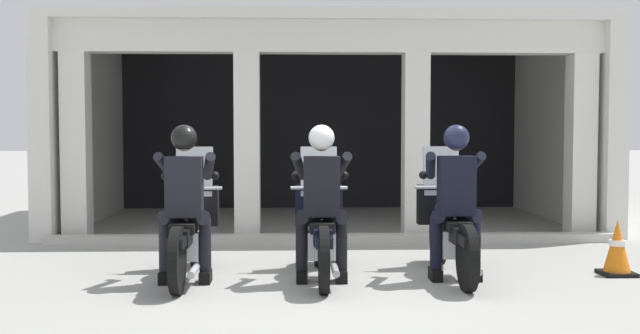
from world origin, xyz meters
TOP-DOWN VIEW (x-y plane):
  - ground_plane at (0.00, 3.00)m, footprint 80.00×80.00m
  - station_building at (0.27, 5.23)m, footprint 8.20×4.65m
  - kerb_strip at (0.27, 2.44)m, footprint 7.70×0.24m
  - motorcycle_left at (-1.36, 0.22)m, footprint 0.62×2.04m
  - police_officer_left at (-1.36, -0.06)m, footprint 0.63×0.61m
  - motorcycle_center at (0.00, 0.22)m, footprint 0.62×2.04m
  - police_officer_center at (0.00, -0.07)m, footprint 0.63×0.61m
  - motorcycle_right at (1.37, 0.25)m, footprint 0.62×2.04m
  - police_officer_right at (1.36, -0.03)m, footprint 0.63×0.61m
  - traffic_cone_flank at (3.13, 0.16)m, footprint 0.34×0.34m

SIDE VIEW (x-z plane):
  - ground_plane at x=0.00m, z-range 0.00..0.00m
  - kerb_strip at x=0.27m, z-range 0.00..0.12m
  - traffic_cone_flank at x=3.13m, z-range -0.01..0.58m
  - motorcycle_left at x=-1.36m, z-range -0.17..1.17m
  - motorcycle_center at x=0.00m, z-range -0.17..1.17m
  - motorcycle_right at x=1.37m, z-range -0.17..1.17m
  - police_officer_left at x=-1.36m, z-range 0.15..1.73m
  - police_officer_center at x=0.00m, z-range 0.15..1.73m
  - police_officer_right at x=1.36m, z-range 0.15..1.73m
  - station_building at x=0.27m, z-range 0.40..3.59m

